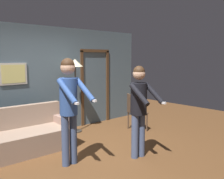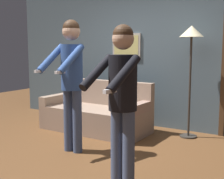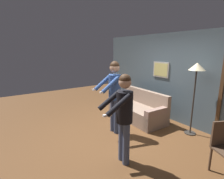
{
  "view_description": "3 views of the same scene",
  "coord_description": "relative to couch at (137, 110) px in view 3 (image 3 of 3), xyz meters",
  "views": [
    {
      "loc": [
        -2.59,
        -3.52,
        1.85
      ],
      "look_at": [
        0.45,
        -0.14,
        1.27
      ],
      "focal_mm": 40.0,
      "sensor_mm": 36.0,
      "label": 1
    },
    {
      "loc": [
        2.36,
        -3.31,
        1.47
      ],
      "look_at": [
        0.44,
        -0.16,
        0.97
      ],
      "focal_mm": 50.0,
      "sensor_mm": 36.0,
      "label": 2
    },
    {
      "loc": [
        3.12,
        -2.37,
        2.12
      ],
      "look_at": [
        0.08,
        -0.3,
        1.27
      ],
      "focal_mm": 28.0,
      "sensor_mm": 36.0,
      "label": 3
    }
  ],
  "objects": [
    {
      "name": "back_wall_assembly",
      "position": [
        0.73,
        0.83,
        1.02
      ],
      "size": [
        6.4,
        0.1,
        2.6
      ],
      "color": "#4A5C67",
      "rests_on": "ground_plane"
    },
    {
      "name": "person_standing_right",
      "position": [
        1.49,
        -1.71,
        0.75
      ],
      "size": [
        0.49,
        0.67,
        1.71
      ],
      "color": "#435172",
      "rests_on": "ground_plane"
    },
    {
      "name": "couch",
      "position": [
        0.0,
        0.0,
        0.0
      ],
      "size": [
        1.92,
        0.89,
        0.87
      ],
      "color": "gray",
      "rests_on": "ground_plane"
    },
    {
      "name": "person_standing_left",
      "position": [
        0.36,
        -1.14,
        0.86
      ],
      "size": [
        0.44,
        0.68,
        1.84
      ],
      "color": "#3D4C71",
      "rests_on": "ground_plane"
    },
    {
      "name": "torchiere_lamp",
      "position": [
        1.54,
        0.44,
        1.28
      ],
      "size": [
        0.39,
        0.39,
        1.82
      ],
      "color": "#332D28",
      "rests_on": "ground_plane"
    },
    {
      "name": "ground_plane",
      "position": [
        0.71,
        -1.19,
        -0.28
      ],
      "size": [
        12.0,
        12.0,
        0.0
      ],
      "primitive_type": "plane",
      "color": "brown"
    }
  ]
}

